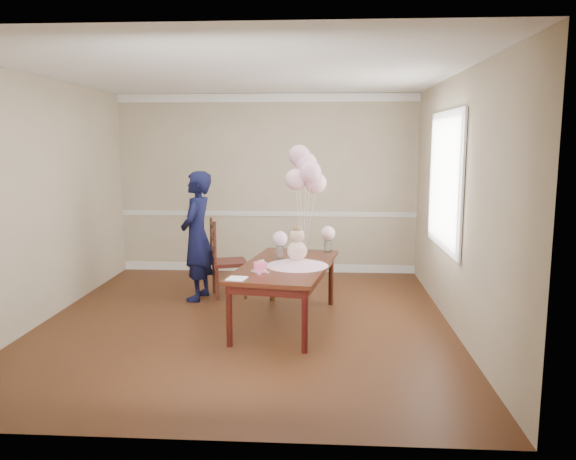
{
  "coord_description": "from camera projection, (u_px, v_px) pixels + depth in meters",
  "views": [
    {
      "loc": [
        0.85,
        -5.96,
        1.99
      ],
      "look_at": [
        0.48,
        -0.03,
        1.05
      ],
      "focal_mm": 35.0,
      "sensor_mm": 36.0,
      "label": 1
    }
  ],
  "objects": [
    {
      "name": "rose_vase_near",
      "position": [
        280.0,
        252.0,
        6.38
      ],
      "size": [
        0.1,
        0.1,
        0.14
      ],
      "primitive_type": "cylinder",
      "rotation": [
        0.0,
        0.0,
        -0.17
      ],
      "color": "white",
      "rests_on": "dining_table_top"
    },
    {
      "name": "baby_hair",
      "position": [
        297.0,
        230.0,
        5.98
      ],
      "size": [
        0.11,
        0.11,
        0.11
      ],
      "primitive_type": "sphere",
      "color": "brown",
      "rests_on": "baby_head"
    },
    {
      "name": "chair_slat_top",
      "position": [
        213.0,
        226.0,
        7.1
      ],
      "size": [
        0.15,
        0.39,
        0.05
      ],
      "primitive_type": "cube",
      "rotation": [
        0.0,
        0.0,
        0.31
      ],
      "color": "#361B0E",
      "rests_on": "dining_chair_seat"
    },
    {
      "name": "cake_platter",
      "position": [
        260.0,
        271.0,
        5.76
      ],
      "size": [
        0.23,
        0.23,
        0.01
      ],
      "primitive_type": "cylinder",
      "rotation": [
        0.0,
        0.0,
        -0.17
      ],
      "color": "silver",
      "rests_on": "dining_table_top"
    },
    {
      "name": "baby_skirt",
      "position": [
        297.0,
        262.0,
        6.03
      ],
      "size": [
        0.78,
        0.78,
        0.09
      ],
      "primitive_type": "cone",
      "rotation": [
        0.0,
        0.0,
        -0.17
      ],
      "color": "#E6AABF",
      "rests_on": "dining_table_top"
    },
    {
      "name": "wall_front",
      "position": [
        189.0,
        243.0,
        3.57
      ],
      "size": [
        4.5,
        0.02,
        2.7
      ],
      "primitive_type": "cube",
      "color": "tan",
      "rests_on": "floor"
    },
    {
      "name": "balloon_ribbon_a",
      "position": [
        299.0,
        223.0,
        6.51
      ],
      "size": [
        0.08,
        0.02,
        0.75
      ],
      "primitive_type": "cylinder",
      "rotation": [
        0.0,
        -0.1,
        -0.17
      ],
      "color": "white",
      "rests_on": "balloon_weight"
    },
    {
      "name": "balloon_ribbon_e",
      "position": [
        309.0,
        225.0,
        6.52
      ],
      "size": [
        0.13,
        0.04,
        0.69
      ],
      "primitive_type": "cylinder",
      "rotation": [
        -0.09,
        0.17,
        -0.17
      ],
      "color": "white",
      "rests_on": "balloon_weight"
    },
    {
      "name": "chair_leg_fr",
      "position": [
        245.0,
        283.0,
        7.14
      ],
      "size": [
        0.05,
        0.05,
        0.43
      ],
      "primitive_type": "cylinder",
      "rotation": [
        0.0,
        0.0,
        0.31
      ],
      "color": "#351C0E",
      "rests_on": "floor"
    },
    {
      "name": "napkin",
      "position": [
        237.0,
        278.0,
        5.45
      ],
      "size": [
        0.21,
        0.21,
        0.01
      ],
      "primitive_type": "cube",
      "rotation": [
        0.0,
        0.0,
        -0.17
      ],
      "color": "white",
      "rests_on": "dining_table_top"
    },
    {
      "name": "table_apron",
      "position": [
        286.0,
        272.0,
        6.12
      ],
      "size": [
        1.07,
        1.8,
        0.09
      ],
      "primitive_type": "cube",
      "rotation": [
        0.0,
        0.0,
        -0.17
      ],
      "color": "black",
      "rests_on": "table_leg_fl"
    },
    {
      "name": "roses_far",
      "position": [
        328.0,
        233.0,
        6.73
      ],
      "size": [
        0.17,
        0.17,
        0.17
      ],
      "primitive_type": "sphere",
      "color": "beige",
      "rests_on": "rose_vase_far"
    },
    {
      "name": "ceiling",
      "position": [
        243.0,
        72.0,
        5.82
      ],
      "size": [
        4.5,
        5.0,
        0.02
      ],
      "primitive_type": "cube",
      "color": "white",
      "rests_on": "wall_back"
    },
    {
      "name": "balloon_ribbon_b",
      "position": [
        307.0,
        220.0,
        6.46
      ],
      "size": [
        0.08,
        0.06,
        0.83
      ],
      "primitive_type": "cylinder",
      "rotation": [
        0.05,
        0.1,
        -0.17
      ],
      "color": "white",
      "rests_on": "balloon_weight"
    },
    {
      "name": "balloon_ribbon_d",
      "position": [
        301.0,
        211.0,
        6.54
      ],
      "size": [
        0.06,
        0.1,
        1.01
      ],
      "primitive_type": "cylinder",
      "rotation": [
        -0.09,
        -0.07,
        -0.17
      ],
      "color": "white",
      "rests_on": "balloon_weight"
    },
    {
      "name": "woman",
      "position": [
        197.0,
        236.0,
        7.05
      ],
      "size": [
        0.46,
        0.63,
        1.63
      ],
      "primitive_type": "imported",
      "rotation": [
        0.0,
        0.0,
        -1.69
      ],
      "color": "black",
      "rests_on": "floor"
    },
    {
      "name": "crown_molding",
      "position": [
        267.0,
        98.0,
        8.29
      ],
      "size": [
        4.5,
        0.02,
        0.12
      ],
      "primitive_type": "cube",
      "color": "white",
      "rests_on": "wall_back"
    },
    {
      "name": "balloon_d",
      "position": [
        299.0,
        156.0,
        6.5
      ],
      "size": [
        0.25,
        0.25,
        0.25
      ],
      "primitive_type": "sphere",
      "color": "#D798B6",
      "rests_on": "balloon_ribbon_d"
    },
    {
      "name": "balloon_b",
      "position": [
        310.0,
        172.0,
        6.35
      ],
      "size": [
        0.25,
        0.25,
        0.25
      ],
      "primitive_type": "sphere",
      "color": "#F0AAC7",
      "rests_on": "balloon_ribbon_b"
    },
    {
      "name": "table_leg_fl",
      "position": [
        229.0,
        316.0,
        5.46
      ],
      "size": [
        0.07,
        0.07,
        0.62
      ],
      "primitive_type": "cylinder",
      "rotation": [
        0.0,
        0.0,
        -0.17
      ],
      "color": "black",
      "rests_on": "floor"
    },
    {
      "name": "balloon_c",
      "position": [
        306.0,
        163.0,
        6.48
      ],
      "size": [
        0.25,
        0.25,
        0.25
      ],
      "primitive_type": "sphere",
      "color": "#F1AABB",
      "rests_on": "balloon_ribbon_c"
    },
    {
      "name": "table_leg_fr",
      "position": [
        305.0,
        321.0,
        5.29
      ],
      "size": [
        0.07,
        0.07,
        0.62
      ],
      "primitive_type": "cylinder",
      "rotation": [
        0.0,
        0.0,
        -0.17
      ],
      "color": "black",
      "rests_on": "floor"
    },
    {
      "name": "dining_table_top",
      "position": [
        286.0,
        266.0,
        6.11
      ],
      "size": [
        1.17,
        1.91,
        0.04
      ],
      "primitive_type": "cube",
      "rotation": [
        0.0,
        0.0,
        -0.17
      ],
      "color": "black",
      "rests_on": "table_leg_fl"
    },
    {
      "name": "birthday_cake",
      "position": [
        260.0,
        267.0,
        5.75
      ],
      "size": [
        0.15,
        0.15,
        0.09
      ],
      "primitive_type": "cylinder",
      "rotation": [
        0.0,
        0.0,
        -0.17
      ],
      "color": "#FF5085",
      "rests_on": "cake_platter"
    },
    {
      "name": "balloon_weight",
      "position": [
        303.0,
        255.0,
        6.56
      ],
      "size": [
        0.04,
        0.04,
        0.02
      ],
      "primitive_type": "cylinder",
      "rotation": [
        0.0,
        0.0,
        -0.17
      ],
      "color": "silver",
      "rests_on": "dining_table_top"
    },
    {
      "name": "chair_leg_bl",
      "position": [
        214.0,
        278.0,
        7.39
      ],
      "size": [
        0.05,
        0.05,
        0.43
      ],
      "primitive_type": "cylinder",
      "rotation": [
        0.0,
        0.0,
        0.31
      ],
      "color": "#35160E",
      "rests_on": "floor"
    },
    {
      "name": "window_frame",
      "position": [
        445.0,
        181.0,
        6.36
      ],
      "size": [
        0.02,
        1.66,
        1.56
      ],
      "primitive_type": "cube",
      "color": "white",
      "rests_on": "wall_right"
    },
    {
      "name": "chair_leg_fl",
      "position": [
        217.0,
        284.0,
        7.05
      ],
      "size": [
        0.05,
        0.05,
        0.43
      ],
      "primitive_type": "cylinder",
      "rotation": [
        0.0,
        0.0,
        0.31
      ],
      "color": "#3E1810",
      "rests_on": "floor"
    },
    {
      "name": "rose_vase_far",
      "position": [
        328.0,
        246.0,
        6.75
      ],
      "size": [
        0.1,
        0.1,
        0.14
      ],
      "primitive_type": "cylinder",
      "rotation": [
        0.0,
        0.0,
        -0.17
      ],
      "color": "silver",
      "rests_on": "dining_table_top"
    },
    {
      "name": "wall_right",
      "position": [
        457.0,
        203.0,
        5.89
      ],
      "size": [
        0.02,
        5.0,
        2.7
      ],
      "primitive_type": "cube",
      "color": "tan",
      "rests_on": "floor"
    },
    {
      "name": "chair_rail_trim",
      "position": [
        267.0,
        214.0,
        8.56
      ],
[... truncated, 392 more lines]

